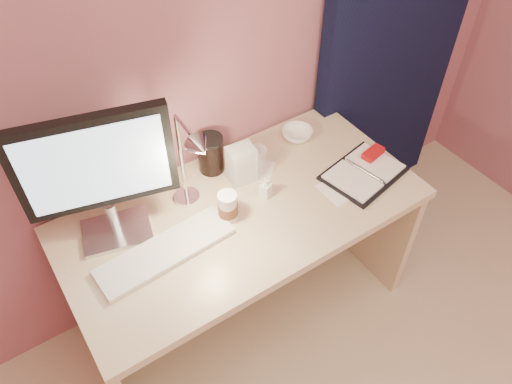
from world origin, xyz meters
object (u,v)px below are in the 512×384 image
desk (234,234)px  planner (365,171)px  lotion_bottle (265,187)px  product_box (241,164)px  desk_lamp (195,163)px  keyboard (166,251)px  bowl (297,134)px  clear_cup (257,163)px  monitor (98,170)px  dark_jar (211,155)px  coffee_cup (228,207)px

desk → planner: bearing=-19.4°
lotion_bottle → product_box: product_box is taller
planner → desk_lamp: bearing=154.7°
keyboard → bowl: size_ratio=3.70×
clear_cup → bowl: clear_cup is taller
monitor → product_box: bearing=12.9°
planner → clear_cup: (-0.38, 0.23, 0.06)m
dark_jar → product_box: size_ratio=0.92×
desk → planner: size_ratio=3.90×
desk → monitor: size_ratio=2.61×
lotion_bottle → dark_jar: dark_jar is taller
desk → keyboard: (-0.34, -0.10, 0.24)m
planner → bowl: planner is taller
coffee_cup → keyboard: bearing=-175.8°
bowl → dark_jar: size_ratio=0.92×
bowl → lotion_bottle: size_ratio=1.52×
monitor → planner: 1.06m
bowl → lotion_bottle: (-0.32, -0.21, 0.02)m
planner → bowl: size_ratio=2.63×
product_box → dark_jar: bearing=128.0°
bowl → coffee_cup: bearing=-155.1°
monitor → dark_jar: size_ratio=3.63×
clear_cup → lotion_bottle: size_ratio=1.55×
coffee_cup → desk_lamp: size_ratio=0.28×
monitor → keyboard: (0.11, -0.18, -0.31)m
desk → coffee_cup: size_ratio=11.54×
bowl → dark_jar: (-0.42, 0.04, 0.05)m
monitor → coffee_cup: size_ratio=4.42×
coffee_cup → lotion_bottle: bearing=5.5°
planner → product_box: 0.51m
monitor → clear_cup: size_ratio=3.85×
keyboard → clear_cup: clear_cup is taller
clear_cup → bowl: 0.31m
planner → desk_lamp: desk_lamp is taller
coffee_cup → dark_jar: size_ratio=0.82×
planner → bowl: bearing=94.3°
keyboard → lotion_bottle: (0.45, 0.04, 0.03)m
lotion_bottle → bowl: bearing=34.0°
desk_lamp → lotion_bottle: bearing=-8.5°
bowl → desk_lamp: desk_lamp is taller
lotion_bottle → desk_lamp: bearing=169.9°
product_box → desk: bearing=-135.2°
product_box → monitor: bearing=-174.4°
coffee_cup → lotion_bottle: 0.18m
planner → product_box: bearing=138.8°
bowl → desk_lamp: (-0.58, -0.17, 0.25)m
desk → keyboard: bearing=-163.6°
keyboard → monitor: bearing=117.1°
bowl → product_box: 0.36m
monitor → desk_lamp: bearing=-3.7°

